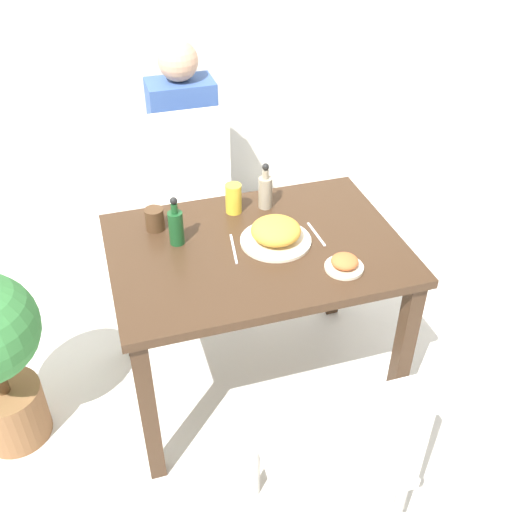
% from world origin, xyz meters
% --- Properties ---
extents(ground_plane, '(16.00, 16.00, 0.00)m').
position_xyz_m(ground_plane, '(0.00, 0.00, 0.00)').
color(ground_plane, silver).
extents(dining_table, '(1.10, 0.78, 0.74)m').
position_xyz_m(dining_table, '(0.00, 0.00, 0.63)').
color(dining_table, '#3D2819').
rests_on(dining_table, ground_plane).
extents(chair_near, '(0.42, 0.42, 0.92)m').
position_xyz_m(chair_near, '(0.02, -0.79, 0.53)').
color(chair_near, silver).
rests_on(chair_near, ground_plane).
extents(chair_far, '(0.42, 0.42, 0.92)m').
position_xyz_m(chair_far, '(-0.06, 0.79, 0.53)').
color(chair_far, silver).
rests_on(chair_far, ground_plane).
extents(food_plate, '(0.27, 0.27, 0.09)m').
position_xyz_m(food_plate, '(0.08, 0.00, 0.78)').
color(food_plate, beige).
rests_on(food_plate, dining_table).
extents(side_plate, '(0.14, 0.14, 0.05)m').
position_xyz_m(side_plate, '(0.26, -0.23, 0.76)').
color(side_plate, beige).
rests_on(side_plate, dining_table).
extents(drink_cup, '(0.07, 0.07, 0.09)m').
position_xyz_m(drink_cup, '(-0.34, 0.22, 0.79)').
color(drink_cup, '#4C331E').
rests_on(drink_cup, dining_table).
extents(juice_glass, '(0.07, 0.07, 0.12)m').
position_xyz_m(juice_glass, '(-0.02, 0.25, 0.80)').
color(juice_glass, gold).
rests_on(juice_glass, dining_table).
extents(sauce_bottle, '(0.06, 0.06, 0.20)m').
position_xyz_m(sauce_bottle, '(0.12, 0.25, 0.82)').
color(sauce_bottle, gray).
rests_on(sauce_bottle, dining_table).
extents(condiment_bottle, '(0.06, 0.06, 0.20)m').
position_xyz_m(condiment_bottle, '(-0.28, 0.10, 0.82)').
color(condiment_bottle, '#194C23').
rests_on(condiment_bottle, dining_table).
extents(fork_utensil, '(0.04, 0.18, 0.00)m').
position_xyz_m(fork_utensil, '(-0.09, 0.00, 0.74)').
color(fork_utensil, silver).
rests_on(fork_utensil, dining_table).
extents(spoon_utensil, '(0.01, 0.16, 0.00)m').
position_xyz_m(spoon_utensil, '(0.24, 0.00, 0.74)').
color(spoon_utensil, silver).
rests_on(spoon_utensil, dining_table).
extents(person_figure, '(0.34, 0.22, 1.17)m').
position_xyz_m(person_figure, '(-0.05, 1.17, 0.58)').
color(person_figure, '#2D3347').
rests_on(person_figure, ground_plane).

